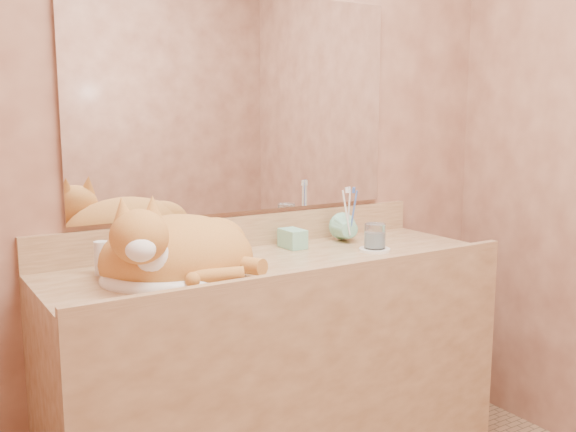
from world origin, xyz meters
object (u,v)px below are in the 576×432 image
sink_basin (175,254)px  toothbrush_cup (350,231)px  vanity_counter (279,376)px  cat (174,249)px  water_glass (375,236)px  soap_dispenser (301,229)px

sink_basin → toothbrush_cup: (0.77, 0.11, -0.02)m
vanity_counter → sink_basin: size_ratio=3.50×
cat → vanity_counter: bearing=12.2°
cat → water_glass: 0.78m
toothbrush_cup → vanity_counter: bearing=-166.6°
vanity_counter → soap_dispenser: (0.16, 0.10, 0.51)m
soap_dispenser → water_glass: soap_dispenser is taller
soap_dispenser → water_glass: size_ratio=1.74×
soap_dispenser → sink_basin: bearing=-168.5°
soap_dispenser → cat: bearing=-168.4°
sink_basin → toothbrush_cup: size_ratio=4.11×
cat → water_glass: size_ratio=5.35×
cat → toothbrush_cup: bearing=17.3°
soap_dispenser → toothbrush_cup: 0.23m
sink_basin → soap_dispenser: 0.56m
soap_dispenser → toothbrush_cup: bearing=-2.4°
vanity_counter → cat: bearing=-176.8°
soap_dispenser → water_glass: (0.23, -0.15, -0.02)m
cat → soap_dispenser: size_ratio=3.07×
vanity_counter → cat: size_ratio=3.25×
cat → toothbrush_cup: size_ratio=4.43×
vanity_counter → water_glass: water_glass is taller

